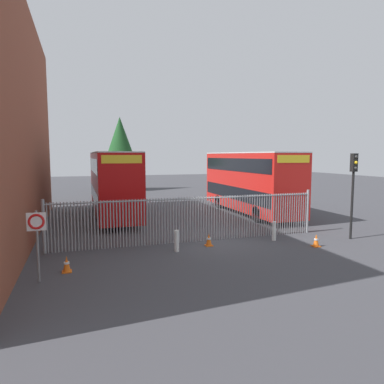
% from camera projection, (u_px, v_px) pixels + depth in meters
% --- Properties ---
extents(ground_plane, '(100.00, 100.00, 0.00)m').
position_uv_depth(ground_plane, '(175.00, 214.00, 25.05)').
color(ground_plane, '#3D3D42').
extents(palisade_fence, '(13.42, 0.14, 2.35)m').
position_uv_depth(palisade_fence, '(191.00, 218.00, 16.95)').
color(palisade_fence, gray).
rests_on(palisade_fence, ground).
extents(double_decker_bus_near_gate, '(2.54, 10.81, 4.42)m').
position_uv_depth(double_decker_bus_near_gate, '(249.00, 180.00, 25.16)').
color(double_decker_bus_near_gate, red).
rests_on(double_decker_bus_near_gate, ground).
extents(double_decker_bus_behind_fence_left, '(2.54, 10.81, 4.42)m').
position_uv_depth(double_decker_bus_behind_fence_left, '(113.00, 182.00, 23.70)').
color(double_decker_bus_behind_fence_left, '#B70C0C').
rests_on(double_decker_bus_behind_fence_left, ground).
extents(bollard_near_left, '(0.20, 0.20, 0.95)m').
position_uv_depth(bollard_near_left, '(177.00, 241.00, 15.26)').
color(bollard_near_left, silver).
rests_on(bollard_near_left, ground).
extents(bollard_center_front, '(0.20, 0.20, 0.95)m').
position_uv_depth(bollard_center_front, '(274.00, 231.00, 17.29)').
color(bollard_center_front, silver).
rests_on(bollard_center_front, ground).
extents(traffic_cone_by_gate, '(0.34, 0.34, 0.59)m').
position_uv_depth(traffic_cone_by_gate, '(209.00, 240.00, 16.25)').
color(traffic_cone_by_gate, orange).
rests_on(traffic_cone_by_gate, ground).
extents(traffic_cone_mid_forecourt, '(0.34, 0.34, 0.59)m').
position_uv_depth(traffic_cone_mid_forecourt, '(316.00, 240.00, 16.11)').
color(traffic_cone_mid_forecourt, orange).
rests_on(traffic_cone_mid_forecourt, ground).
extents(traffic_cone_near_kerb, '(0.34, 0.34, 0.59)m').
position_uv_depth(traffic_cone_near_kerb, '(67.00, 264.00, 12.59)').
color(traffic_cone_near_kerb, orange).
rests_on(traffic_cone_near_kerb, ground).
extents(speed_limit_sign_post, '(0.60, 0.14, 2.40)m').
position_uv_depth(speed_limit_sign_post, '(37.00, 230.00, 11.42)').
color(speed_limit_sign_post, slate).
rests_on(speed_limit_sign_post, ground).
extents(traffic_light_kerbside, '(0.28, 0.33, 4.30)m').
position_uv_depth(traffic_light_kerbside, '(353.00, 180.00, 17.32)').
color(traffic_light_kerbside, black).
rests_on(traffic_light_kerbside, ground).
extents(tree_tall_back, '(4.15, 4.15, 8.76)m').
position_uv_depth(tree_tall_back, '(120.00, 142.00, 41.65)').
color(tree_tall_back, '#4C3823').
rests_on(tree_tall_back, ground).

